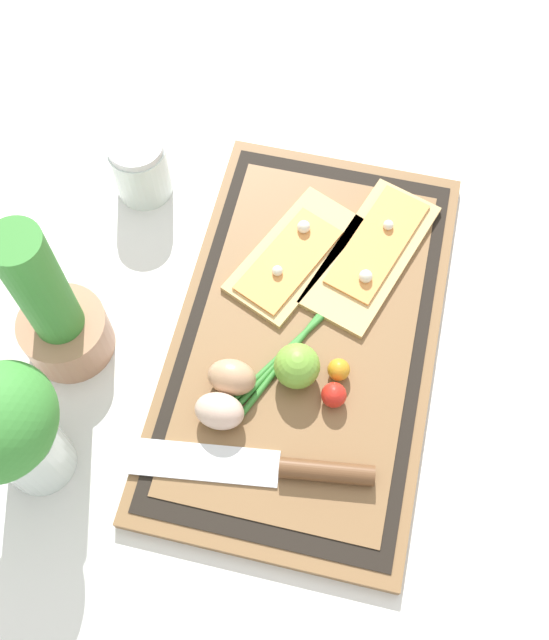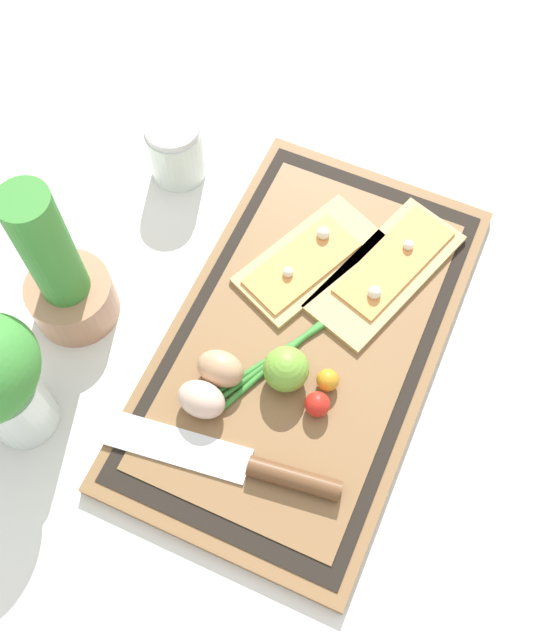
# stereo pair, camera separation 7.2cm
# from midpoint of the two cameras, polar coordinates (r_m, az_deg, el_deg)

# --- Properties ---
(ground_plane) EXTENTS (6.00, 6.00, 0.00)m
(ground_plane) POSITION_cam_midpoint_polar(r_m,az_deg,el_deg) (0.88, 0.05, -1.70)
(ground_plane) COLOR silver
(cutting_board) EXTENTS (0.52, 0.30, 0.02)m
(cutting_board) POSITION_cam_midpoint_polar(r_m,az_deg,el_deg) (0.87, 0.05, -1.46)
(cutting_board) COLOR brown
(cutting_board) RESTS_ON ground_plane
(pizza_slice_near) EXTENTS (0.23, 0.15, 0.02)m
(pizza_slice_near) POSITION_cam_midpoint_polar(r_m,az_deg,el_deg) (0.91, 5.26, 4.97)
(pizza_slice_near) COLOR tan
(pizza_slice_near) RESTS_ON cutting_board
(pizza_slice_far) EXTENTS (0.20, 0.15, 0.02)m
(pizza_slice_far) POSITION_cam_midpoint_polar(r_m,az_deg,el_deg) (0.91, -0.79, 4.76)
(pizza_slice_far) COLOR tan
(pizza_slice_far) RESTS_ON cutting_board
(knife) EXTENTS (0.07, 0.27, 0.02)m
(knife) POSITION_cam_midpoint_polar(r_m,az_deg,el_deg) (0.80, -1.39, -11.51)
(knife) COLOR silver
(knife) RESTS_ON cutting_board
(egg_brown) EXTENTS (0.04, 0.05, 0.04)m
(egg_brown) POSITION_cam_midpoint_polar(r_m,az_deg,el_deg) (0.82, -5.77, -4.59)
(egg_brown) COLOR tan
(egg_brown) RESTS_ON cutting_board
(egg_pink) EXTENTS (0.04, 0.05, 0.04)m
(egg_pink) POSITION_cam_midpoint_polar(r_m,az_deg,el_deg) (0.81, -6.77, -7.14)
(egg_pink) COLOR beige
(egg_pink) RESTS_ON cutting_board
(lime) EXTENTS (0.05, 0.05, 0.05)m
(lime) POSITION_cam_midpoint_polar(r_m,az_deg,el_deg) (0.82, -1.04, -3.70)
(lime) COLOR #70A838
(lime) RESTS_ON cutting_board
(cherry_tomato_red) EXTENTS (0.03, 0.03, 0.03)m
(cherry_tomato_red) POSITION_cam_midpoint_polar(r_m,az_deg,el_deg) (0.82, 2.04, -5.96)
(cherry_tomato_red) COLOR red
(cherry_tomato_red) RESTS_ON cutting_board
(cherry_tomato_yellow) EXTENTS (0.03, 0.03, 0.03)m
(cherry_tomato_yellow) POSITION_cam_midpoint_polar(r_m,az_deg,el_deg) (0.83, 2.46, -4.02)
(cherry_tomato_yellow) COLOR orange
(cherry_tomato_yellow) RESTS_ON cutting_board
(scallion_bunch) EXTENTS (0.24, 0.14, 0.01)m
(scallion_bunch) POSITION_cam_midpoint_polar(r_m,az_deg,el_deg) (0.86, -0.06, -1.10)
(scallion_bunch) COLOR #388433
(scallion_bunch) RESTS_ON cutting_board
(herb_pot) EXTENTS (0.10, 0.10, 0.23)m
(herb_pot) POSITION_cam_midpoint_polar(r_m,az_deg,el_deg) (0.85, -18.70, 0.21)
(herb_pot) COLOR #AD7A5B
(herb_pot) RESTS_ON ground_plane
(sauce_jar) EXTENTS (0.07, 0.07, 0.09)m
(sauce_jar) POSITION_cam_midpoint_polar(r_m,az_deg,el_deg) (0.98, -12.25, 10.93)
(sauce_jar) COLOR silver
(sauce_jar) RESTS_ON ground_plane
(herb_glass) EXTENTS (0.12, 0.10, 0.19)m
(herb_glass) POSITION_cam_midpoint_polar(r_m,az_deg,el_deg) (0.78, -22.00, -8.09)
(herb_glass) COLOR silver
(herb_glass) RESTS_ON ground_plane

